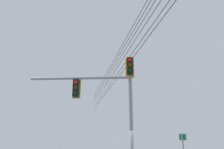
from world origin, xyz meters
The scene contains 2 objects.
signal_mast_assembly centered at (0.03, 0.10, 4.52)m, with size 5.57×1.44×6.35m.
overhead_wire_span centered at (-0.73, -1.07, 7.04)m, with size 2.57×29.13×2.17m.
Camera 1 is at (1.43, 12.02, 1.70)m, focal length 37.40 mm.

